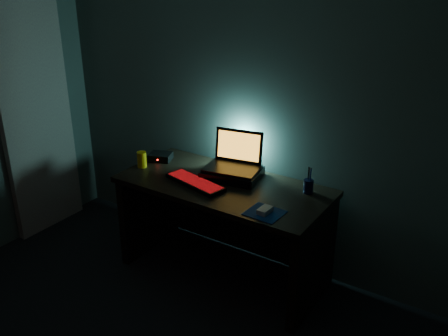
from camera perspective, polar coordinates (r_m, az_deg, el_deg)
name	(u,v)px	position (r m, az deg, el deg)	size (l,w,h in m)	color
room	(9,214)	(2.25, -23.36, -4.83)	(3.50, 4.00, 2.50)	black
desk	(227,213)	(3.66, 0.39, -5.17)	(1.50, 0.70, 0.75)	black
curtain	(34,99)	(4.36, -20.92, 7.38)	(0.06, 0.65, 2.30)	#B2AA8F
riser	(232,173)	(3.59, 0.95, -0.62)	(0.40, 0.30, 0.06)	black
laptop	(235,159)	(3.60, 1.26, 1.00)	(0.42, 0.35, 0.26)	black
keyboard	(195,182)	(3.49, -3.31, -1.65)	(0.50, 0.25, 0.03)	black
mousepad	(265,213)	(3.12, 4.68, -5.13)	(0.22, 0.20, 0.00)	navy
mouse	(265,210)	(3.12, 4.69, -4.84)	(0.06, 0.11, 0.03)	#98999D
pen_cup	(308,186)	(3.40, 9.61, -2.07)	(0.07, 0.07, 0.09)	black
juice_glass	(142,160)	(3.80, -9.37, 0.96)	(0.07, 0.07, 0.12)	#DA9F0B
router	(160,157)	(3.92, -7.27, 1.29)	(0.20, 0.19, 0.06)	black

